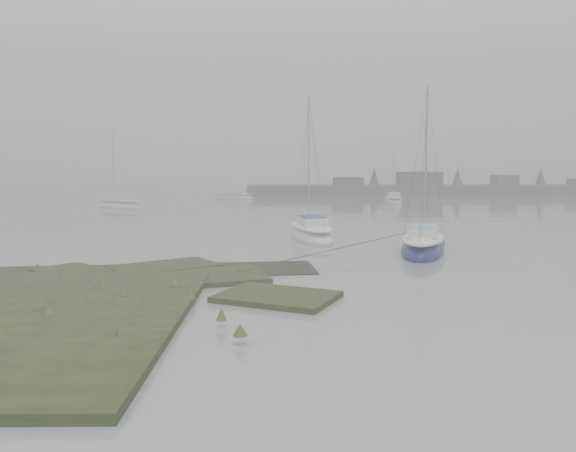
{
  "coord_description": "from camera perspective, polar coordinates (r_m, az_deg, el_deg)",
  "views": [
    {
      "loc": [
        0.64,
        -17.57,
        4.14
      ],
      "look_at": [
        0.9,
        4.13,
        1.8
      ],
      "focal_mm": 35.0,
      "sensor_mm": 36.0,
      "label": 1
    }
  ],
  "objects": [
    {
      "name": "sailboat_main",
      "position": [
        27.5,
        13.53,
        -2.11
      ],
      "size": [
        3.73,
        6.41,
        8.6
      ],
      "rotation": [
        0.0,
        0.0,
        -0.3
      ],
      "color": "#0E103C",
      "rests_on": "ground"
    },
    {
      "name": "sailboat_far_c",
      "position": [
        70.52,
        -5.57,
        2.94
      ],
      "size": [
        5.21,
        2.53,
        7.05
      ],
      "rotation": [
        0.0,
        0.0,
        1.39
      ],
      "color": "silver",
      "rests_on": "ground"
    },
    {
      "name": "sailboat_far_b",
      "position": [
        63.37,
        10.68,
        2.52
      ],
      "size": [
        2.39,
        5.63,
        7.71
      ],
      "rotation": [
        0.0,
        0.0,
        -0.11
      ],
      "color": "silver",
      "rests_on": "ground"
    },
    {
      "name": "ground",
      "position": [
        47.76,
        -1.45,
        1.18
      ],
      "size": [
        160.0,
        160.0,
        0.0
      ],
      "primitive_type": "plane",
      "color": "slate",
      "rests_on": "ground"
    },
    {
      "name": "far_shoreline",
      "position": [
        83.74,
        17.58,
        3.62
      ],
      "size": [
        60.0,
        8.0,
        4.15
      ],
      "color": "#4C4F51",
      "rests_on": "ground"
    },
    {
      "name": "sailboat_far_a",
      "position": [
        57.8,
        -16.77,
        2.06
      ],
      "size": [
        6.07,
        5.52,
        8.74
      ],
      "rotation": [
        0.0,
        0.0,
        0.88
      ],
      "color": "silver",
      "rests_on": "ground"
    },
    {
      "name": "sailboat_white",
      "position": [
        31.63,
        2.4,
        -0.88
      ],
      "size": [
        3.04,
        6.37,
        8.63
      ],
      "rotation": [
        0.0,
        0.0,
        0.17
      ],
      "color": "silver",
      "rests_on": "ground"
    }
  ]
}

